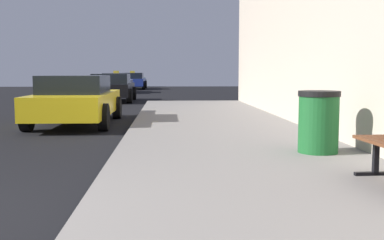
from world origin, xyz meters
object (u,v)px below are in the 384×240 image
Objects in this scene: car_yellow at (77,100)px; car_black at (112,87)px; car_blue at (133,81)px; car_green at (134,80)px; car_silver at (117,83)px; trash_bin at (318,122)px.

car_yellow is 9.42m from car_black.
car_blue reaches higher than car_green.
car_black is 0.90× the size of car_silver.
car_black is 0.91× the size of car_blue.
car_yellow reaches higher than trash_bin.
car_silver reaches higher than car_black.
trash_bin is at bearing -80.71° from car_blue.
car_silver is (-5.56, 24.18, 0.03)m from trash_bin.
car_green is (-5.25, 36.51, 0.03)m from trash_bin.
car_blue is at bearing 84.39° from car_silver.
car_yellow is at bearing -88.88° from car_black.
car_green is at bearing 92.71° from car_blue.
trash_bin is 24.81m from car_silver.
trash_bin is 15.55m from car_black.
car_blue is 6.20m from car_green.
car_green is at bearing 91.18° from car_yellow.
trash_bin is 0.20× the size of car_silver.
trash_bin is 7.08m from car_yellow.
car_silver is 1.13× the size of car_green.
trash_bin is 0.23× the size of car_green.
trash_bin is 0.23× the size of car_black.
car_green is (0.31, 12.33, -0.00)m from car_silver.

